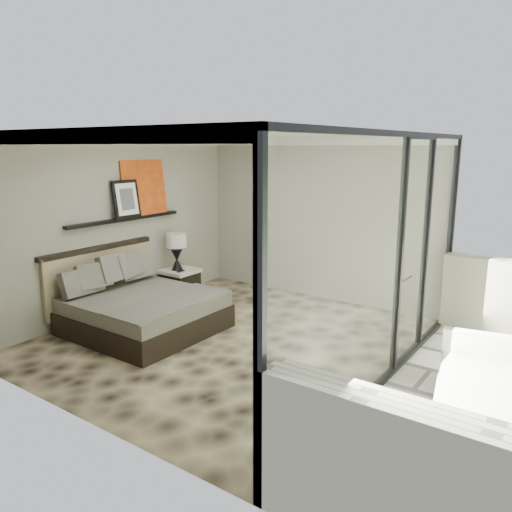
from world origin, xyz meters
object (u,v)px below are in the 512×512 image
Objects in this scene: bed at (139,308)px; lounger at (477,394)px; nightstand at (180,282)px; table_lamp at (176,247)px.

bed is 1.17× the size of lounger.
nightstand is 0.34× the size of lounger.
nightstand is (-0.60, 1.47, -0.04)m from bed.
table_lamp reaches higher than bed.
bed is 1.59m from nightstand.
bed is at bearing 172.85° from lounger.
table_lamp reaches higher than nightstand.
table_lamp is at bearing 113.16° from bed.
nightstand is 5.30m from lounger.
table_lamp reaches higher than lounger.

